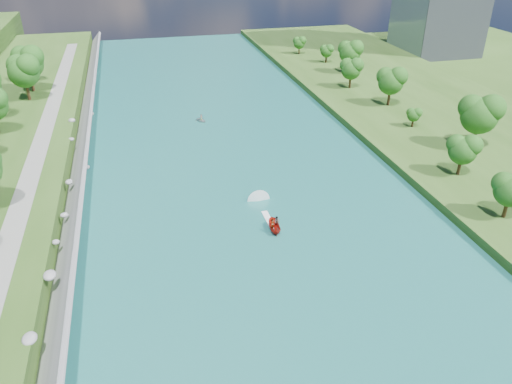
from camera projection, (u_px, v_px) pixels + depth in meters
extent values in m
plane|color=#2D5119|center=(269.00, 247.00, 67.16)|extent=(260.00, 260.00, 0.00)
cube|color=#1A6560|center=(237.00, 181.00, 84.13)|extent=(55.00, 240.00, 0.10)
cube|color=#2D5119|center=(492.00, 148.00, 94.43)|extent=(44.00, 240.00, 1.50)
cube|color=slate|center=(75.00, 190.00, 77.74)|extent=(3.54, 236.00, 4.05)
ellipsoid|color=gray|center=(29.00, 339.00, 47.81)|extent=(1.44, 1.83, 0.81)
ellipsoid|color=gray|center=(50.00, 275.00, 56.24)|extent=(1.43, 1.84, 0.90)
ellipsoid|color=gray|center=(56.00, 242.00, 63.28)|extent=(0.94, 0.91, 0.60)
ellipsoid|color=gray|center=(64.00, 215.00, 69.40)|extent=(1.11, 0.99, 0.69)
ellipsoid|color=gray|center=(69.00, 182.00, 77.40)|extent=(1.11, 1.35, 0.75)
ellipsoid|color=gray|center=(86.00, 167.00, 87.56)|extent=(1.36, 1.32, 0.79)
ellipsoid|color=gray|center=(71.00, 139.00, 91.59)|extent=(1.05, 1.00, 0.62)
ellipsoid|color=gray|center=(72.00, 120.00, 99.26)|extent=(1.35, 1.37, 0.89)
ellipsoid|color=gray|center=(91.00, 114.00, 111.38)|extent=(1.42, 1.80, 0.79)
cube|color=gray|center=(27.00, 185.00, 75.47)|extent=(3.00, 200.00, 0.10)
ellipsoid|color=#1F4A13|center=(24.00, 73.00, 108.27)|extent=(7.11, 7.11, 11.85)
ellipsoid|color=#1F4A13|center=(28.00, 64.00, 113.82)|extent=(7.45, 7.45, 12.41)
ellipsoid|color=#1F4A13|center=(29.00, 63.00, 121.74)|extent=(5.33, 5.33, 8.88)
ellipsoid|color=#1F4A13|center=(510.00, 192.00, 69.23)|extent=(4.92, 4.92, 8.20)
ellipsoid|color=#1F4A13|center=(463.00, 151.00, 81.09)|extent=(4.98, 4.98, 8.30)
ellipsoid|color=#1F4A13|center=(479.00, 117.00, 90.04)|extent=(7.15, 7.15, 11.92)
ellipsoid|color=#1F4A13|center=(414.00, 116.00, 101.01)|extent=(2.84, 2.84, 4.74)
ellipsoid|color=#1F4A13|center=(391.00, 83.00, 111.68)|extent=(6.16, 6.16, 10.27)
ellipsoid|color=#1F4A13|center=(351.00, 70.00, 123.63)|extent=(5.29, 5.29, 8.82)
ellipsoid|color=#1F4A13|center=(350.00, 54.00, 135.51)|extent=(6.26, 6.26, 10.44)
ellipsoid|color=#1F4A13|center=(327.00, 52.00, 146.40)|extent=(3.72, 3.72, 6.20)
ellipsoid|color=#1F4A13|center=(299.00, 44.00, 155.88)|extent=(3.80, 3.80, 6.34)
imported|color=#B1190E|center=(274.00, 226.00, 70.27)|extent=(1.61, 3.79, 1.43)
imported|color=#66605B|center=(272.00, 225.00, 69.58)|extent=(0.80, 0.74, 1.84)
imported|color=#66605B|center=(277.00, 221.00, 70.60)|extent=(0.97, 0.96, 1.58)
cube|color=white|center=(269.00, 220.00, 73.15)|extent=(0.90, 5.00, 0.06)
imported|color=gray|center=(201.00, 120.00, 108.70)|extent=(3.04, 3.33, 0.56)
imported|color=#66605B|center=(201.00, 117.00, 108.40)|extent=(0.66, 0.46, 1.29)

